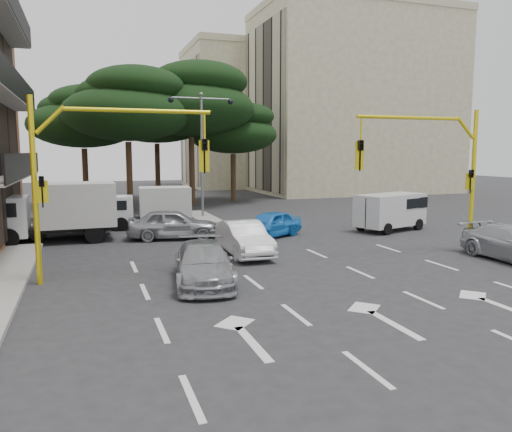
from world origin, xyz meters
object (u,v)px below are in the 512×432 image
(box_truck_b, at_px, (150,207))
(car_white_hatch, at_px, (244,238))
(signal_mast_right, at_px, (439,161))
(box_truck_a, at_px, (55,213))
(car_silver_cross_b, at_px, (173,224))
(car_silver_wagon, at_px, (204,263))
(signal_mast_left, at_px, (93,163))
(car_silver_cross_a, at_px, (68,224))
(car_blue_compact, at_px, (270,224))
(van_white, at_px, (390,212))
(street_lamp_center, at_px, (202,133))

(box_truck_b, bearing_deg, car_white_hatch, -158.36)
(signal_mast_right, distance_m, box_truck_a, 17.44)
(signal_mast_right, bearing_deg, car_silver_cross_b, 144.70)
(car_silver_cross_b, height_order, box_truck_b, box_truck_b)
(car_silver_wagon, xyz_separation_m, box_truck_a, (-4.93, 9.60, 0.75))
(signal_mast_left, xyz_separation_m, car_silver_cross_a, (-1.20, 9.51, -3.27))
(car_blue_compact, height_order, van_white, van_white)
(car_white_hatch, height_order, car_silver_wagon, car_white_hatch)
(car_white_hatch, relative_size, box_truck_b, 0.91)
(car_silver_cross_b, relative_size, box_truck_a, 0.77)
(car_blue_compact, bearing_deg, car_white_hatch, -64.65)
(street_lamp_center, bearing_deg, car_silver_wagon, -102.84)
(car_white_hatch, bearing_deg, signal_mast_left, -158.03)
(street_lamp_center, distance_m, car_silver_cross_b, 8.97)
(car_blue_compact, relative_size, car_silver_cross_b, 0.88)
(signal_mast_left, distance_m, car_silver_cross_b, 8.53)
(signal_mast_right, relative_size, car_blue_compact, 1.57)
(signal_mast_left, xyz_separation_m, street_lamp_center, (6.80, 14.01, 1.54))
(car_white_hatch, xyz_separation_m, van_white, (9.45, 3.56, 0.32))
(signal_mast_left, relative_size, car_blue_compact, 1.57)
(car_white_hatch, height_order, box_truck_b, box_truck_b)
(signal_mast_left, height_order, car_white_hatch, signal_mast_left)
(street_lamp_center, distance_m, car_white_hatch, 12.69)
(signal_mast_right, height_order, signal_mast_left, same)
(car_white_hatch, distance_m, car_blue_compact, 4.44)
(street_lamp_center, bearing_deg, box_truck_b, -141.88)
(signal_mast_left, xyz_separation_m, car_blue_compact, (8.36, 5.94, -3.23))
(signal_mast_left, relative_size, street_lamp_center, 0.77)
(car_silver_wagon, xyz_separation_m, car_silver_cross_a, (-4.44, 11.10, -0.04))
(signal_mast_right, distance_m, car_blue_compact, 8.56)
(car_silver_cross_a, xyz_separation_m, box_truck_a, (-0.49, -1.50, 0.78))
(car_white_hatch, bearing_deg, car_blue_compact, 56.38)
(car_silver_cross_a, xyz_separation_m, car_silver_cross_b, (4.90, -2.50, 0.13))
(street_lamp_center, relative_size, box_truck_a, 1.37)
(signal_mast_right, relative_size, box_truck_a, 1.06)
(car_blue_compact, distance_m, car_silver_cross_b, 4.78)
(signal_mast_left, bearing_deg, car_white_hatch, 21.22)
(signal_mast_left, distance_m, street_lamp_center, 15.65)
(car_silver_cross_b, height_order, van_white, van_white)
(signal_mast_left, relative_size, car_silver_wagon, 1.33)
(signal_mast_left, relative_size, box_truck_b, 1.29)
(box_truck_a, bearing_deg, car_silver_wagon, -154.65)
(car_blue_compact, height_order, car_silver_cross_a, car_blue_compact)
(car_silver_cross_a, distance_m, box_truck_b, 4.64)
(signal_mast_left, height_order, street_lamp_center, street_lamp_center)
(car_white_hatch, xyz_separation_m, car_blue_compact, (2.51, 3.67, -0.04))
(signal_mast_right, bearing_deg, car_silver_wagon, -171.27)
(signal_mast_left, bearing_deg, car_blue_compact, 35.39)
(box_truck_a, relative_size, box_truck_b, 1.22)
(signal_mast_left, relative_size, box_truck_a, 1.06)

